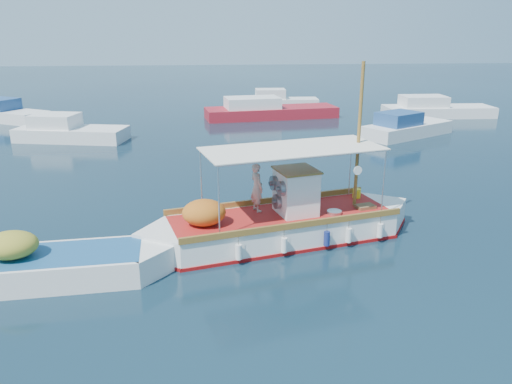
{
  "coord_description": "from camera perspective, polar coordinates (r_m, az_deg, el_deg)",
  "views": [
    {
      "loc": [
        -2.26,
        -14.21,
        6.58
      ],
      "look_at": [
        -0.95,
        0.0,
        1.85
      ],
      "focal_mm": 35.0,
      "sensor_mm": 36.0,
      "label": 1
    }
  ],
  "objects": [
    {
      "name": "bg_boat_far_n",
      "position": [
        43.27,
        2.62,
        10.23
      ],
      "size": [
        6.27,
        2.2,
        1.8
      ],
      "rotation": [
        0.0,
        0.0,
        -0.03
      ],
      "color": "silver",
      "rests_on": "ground"
    },
    {
      "name": "bg_boat_ne",
      "position": [
        33.08,
        16.72,
        6.96
      ],
      "size": [
        6.57,
        5.1,
        1.8
      ],
      "rotation": [
        0.0,
        0.0,
        0.53
      ],
      "color": "silver",
      "rests_on": "ground"
    },
    {
      "name": "fishing_caique",
      "position": [
        16.15,
        2.78,
        -3.76
      ],
      "size": [
        9.16,
        4.2,
        5.77
      ],
      "rotation": [
        0.0,
        0.0,
        0.25
      ],
      "color": "white",
      "rests_on": "ground"
    },
    {
      "name": "bg_boat_nw",
      "position": [
        32.55,
        -20.63,
        6.39
      ],
      "size": [
        6.88,
        3.7,
        1.8
      ],
      "rotation": [
        0.0,
        0.0,
        -0.21
      ],
      "color": "silver",
      "rests_on": "ground"
    },
    {
      "name": "bg_boat_n",
      "position": [
        38.32,
        1.3,
        9.19
      ],
      "size": [
        10.22,
        4.16,
        1.8
      ],
      "rotation": [
        0.0,
        0.0,
        0.14
      ],
      "color": "maroon",
      "rests_on": "ground"
    },
    {
      "name": "ground",
      "position": [
        15.82,
        3.46,
        -6.27
      ],
      "size": [
        160.0,
        160.0,
        0.0
      ],
      "primitive_type": "plane",
      "color": "black",
      "rests_on": "ground"
    },
    {
      "name": "bg_boat_far_w",
      "position": [
        41.27,
        -26.47,
        7.96
      ],
      "size": [
        6.1,
        4.87,
        1.8
      ],
      "rotation": [
        0.0,
        0.0,
        -0.53
      ],
      "color": "silver",
      "rests_on": "ground"
    },
    {
      "name": "bg_boat_e",
      "position": [
        41.27,
        19.76,
        8.79
      ],
      "size": [
        8.3,
        2.84,
        1.8
      ],
      "rotation": [
        0.0,
        0.0,
        -0.03
      ],
      "color": "silver",
      "rests_on": "ground"
    },
    {
      "name": "dinghy",
      "position": [
        14.83,
        -22.87,
        -8.05
      ],
      "size": [
        6.84,
        2.32,
        1.67
      ],
      "rotation": [
        0.0,
        0.0,
        0.08
      ],
      "color": "white",
      "rests_on": "ground"
    }
  ]
}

